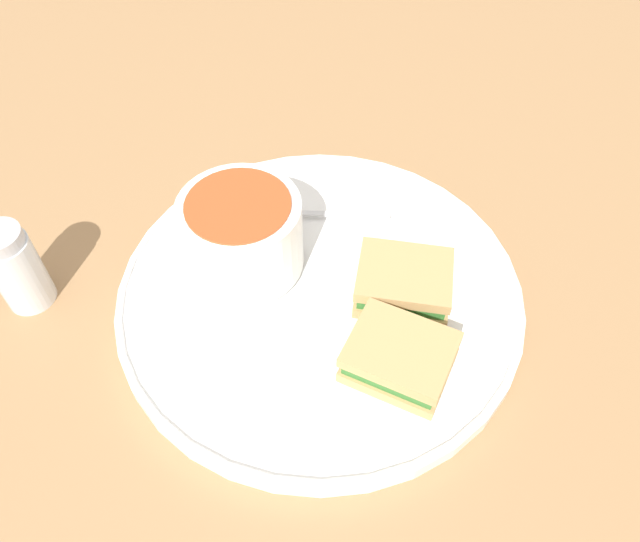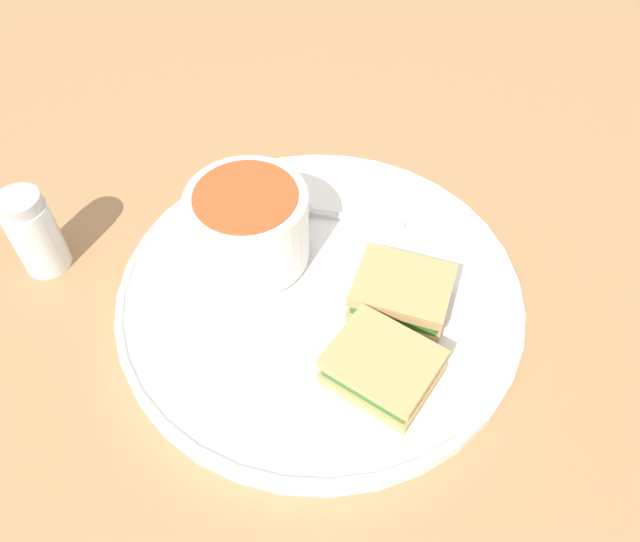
{
  "view_description": "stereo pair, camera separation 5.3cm",
  "coord_description": "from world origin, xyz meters",
  "px_view_note": "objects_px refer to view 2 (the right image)",
  "views": [
    {
      "loc": [
        -0.19,
        0.28,
        0.45
      ],
      "look_at": [
        0.0,
        0.0,
        0.04
      ],
      "focal_mm": 35.0,
      "sensor_mm": 36.0,
      "label": 1
    },
    {
      "loc": [
        -0.23,
        0.25,
        0.45
      ],
      "look_at": [
        0.0,
        0.0,
        0.04
      ],
      "focal_mm": 35.0,
      "sensor_mm": 36.0,
      "label": 2
    }
  ],
  "objects_px": {
    "soup_bowl": "(249,225)",
    "salt_shaker": "(34,233)",
    "sandwich_half_near": "(382,367)",
    "spoon": "(305,209)",
    "sandwich_half_far": "(402,293)"
  },
  "relations": [
    {
      "from": "sandwich_half_near",
      "to": "sandwich_half_far",
      "type": "bearing_deg",
      "value": -63.8
    },
    {
      "from": "spoon",
      "to": "sandwich_half_far",
      "type": "relative_size",
      "value": 1.15
    },
    {
      "from": "sandwich_half_far",
      "to": "salt_shaker",
      "type": "relative_size",
      "value": 1.15
    },
    {
      "from": "spoon",
      "to": "sandwich_half_far",
      "type": "distance_m",
      "value": 0.14
    },
    {
      "from": "sandwich_half_far",
      "to": "spoon",
      "type": "bearing_deg",
      "value": -10.89
    },
    {
      "from": "spoon",
      "to": "salt_shaker",
      "type": "xyz_separation_m",
      "value": [
        0.15,
        0.2,
        0.02
      ]
    },
    {
      "from": "spoon",
      "to": "salt_shaker",
      "type": "distance_m",
      "value": 0.25
    },
    {
      "from": "sandwich_half_near",
      "to": "salt_shaker",
      "type": "distance_m",
      "value": 0.33
    },
    {
      "from": "soup_bowl",
      "to": "sandwich_half_far",
      "type": "height_order",
      "value": "soup_bowl"
    },
    {
      "from": "soup_bowl",
      "to": "sandwich_half_near",
      "type": "xyz_separation_m",
      "value": [
        -0.17,
        0.02,
        -0.02
      ]
    },
    {
      "from": "sandwich_half_near",
      "to": "salt_shaker",
      "type": "xyz_separation_m",
      "value": [
        0.32,
        0.11,
        0.0
      ]
    },
    {
      "from": "salt_shaker",
      "to": "sandwich_half_near",
      "type": "bearing_deg",
      "value": -161.44
    },
    {
      "from": "soup_bowl",
      "to": "sandwich_half_far",
      "type": "relative_size",
      "value": 1.08
    },
    {
      "from": "soup_bowl",
      "to": "salt_shaker",
      "type": "relative_size",
      "value": 1.24
    },
    {
      "from": "soup_bowl",
      "to": "salt_shaker",
      "type": "bearing_deg",
      "value": 40.85
    }
  ]
}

